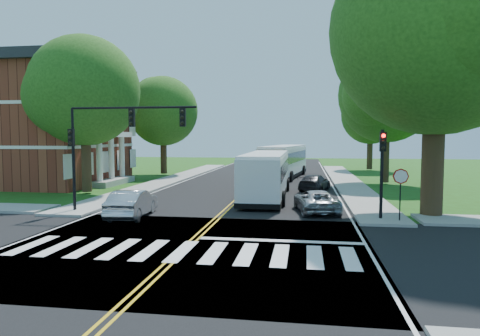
% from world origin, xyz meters
% --- Properties ---
extents(ground, '(140.00, 140.00, 0.00)m').
position_xyz_m(ground, '(0.00, 0.00, 0.00)').
color(ground, '#234912').
rests_on(ground, ground).
extents(road, '(14.00, 96.00, 0.01)m').
position_xyz_m(road, '(0.00, 18.00, 0.01)').
color(road, black).
rests_on(road, ground).
extents(cross_road, '(60.00, 12.00, 0.01)m').
position_xyz_m(cross_road, '(0.00, 0.00, 0.01)').
color(cross_road, black).
rests_on(cross_road, ground).
extents(center_line, '(0.36, 70.00, 0.01)m').
position_xyz_m(center_line, '(0.00, 22.00, 0.01)').
color(center_line, gold).
rests_on(center_line, road).
extents(edge_line_w, '(0.12, 70.00, 0.01)m').
position_xyz_m(edge_line_w, '(-6.80, 22.00, 0.01)').
color(edge_line_w, silver).
rests_on(edge_line_w, road).
extents(edge_line_e, '(0.12, 70.00, 0.01)m').
position_xyz_m(edge_line_e, '(6.80, 22.00, 0.01)').
color(edge_line_e, silver).
rests_on(edge_line_e, road).
extents(crosswalk, '(12.60, 3.00, 0.01)m').
position_xyz_m(crosswalk, '(0.00, -0.50, 0.02)').
color(crosswalk, silver).
rests_on(crosswalk, road).
extents(stop_bar, '(6.60, 0.40, 0.01)m').
position_xyz_m(stop_bar, '(3.50, 1.60, 0.02)').
color(stop_bar, silver).
rests_on(stop_bar, road).
extents(sidewalk_nw, '(2.60, 40.00, 0.15)m').
position_xyz_m(sidewalk_nw, '(-8.30, 25.00, 0.07)').
color(sidewalk_nw, gray).
rests_on(sidewalk_nw, ground).
extents(sidewalk_ne, '(2.60, 40.00, 0.15)m').
position_xyz_m(sidewalk_ne, '(8.30, 25.00, 0.07)').
color(sidewalk_ne, gray).
rests_on(sidewalk_ne, ground).
extents(tree_ne_big, '(10.80, 10.80, 14.91)m').
position_xyz_m(tree_ne_big, '(11.00, 8.00, 9.62)').
color(tree_ne_big, '#382A16').
rests_on(tree_ne_big, ground).
extents(tree_west_near, '(8.00, 8.00, 11.40)m').
position_xyz_m(tree_west_near, '(-11.50, 14.00, 7.53)').
color(tree_west_near, '#382A16').
rests_on(tree_west_near, ground).
extents(tree_west_far, '(7.60, 7.60, 10.67)m').
position_xyz_m(tree_west_far, '(-11.00, 30.00, 7.00)').
color(tree_west_far, '#382A16').
rests_on(tree_west_far, ground).
extents(tree_east_mid, '(8.40, 8.40, 11.93)m').
position_xyz_m(tree_east_mid, '(11.50, 24.00, 7.86)').
color(tree_east_mid, '#382A16').
rests_on(tree_east_mid, ground).
extents(tree_east_far, '(7.20, 7.20, 10.34)m').
position_xyz_m(tree_east_far, '(12.50, 40.00, 6.86)').
color(tree_east_far, '#382A16').
rests_on(tree_east_far, ground).
extents(brick_building, '(20.00, 13.00, 10.80)m').
position_xyz_m(brick_building, '(-21.95, 20.00, 5.42)').
color(brick_building, maroon).
rests_on(brick_building, ground).
extents(signal_nw, '(7.15, 0.46, 5.66)m').
position_xyz_m(signal_nw, '(-5.86, 6.43, 4.38)').
color(signal_nw, black).
rests_on(signal_nw, ground).
extents(signal_ne, '(0.30, 0.46, 4.40)m').
position_xyz_m(signal_ne, '(8.20, 6.44, 2.96)').
color(signal_ne, black).
rests_on(signal_ne, ground).
extents(stop_sign, '(0.76, 0.08, 2.53)m').
position_xyz_m(stop_sign, '(9.00, 5.98, 2.03)').
color(stop_sign, black).
rests_on(stop_sign, ground).
extents(bus_lead, '(2.94, 11.93, 3.08)m').
position_xyz_m(bus_lead, '(1.82, 13.82, 1.64)').
color(bus_lead, silver).
rests_on(bus_lead, road).
extents(bus_follow, '(4.52, 12.93, 3.28)m').
position_xyz_m(bus_follow, '(2.34, 28.51, 1.74)').
color(bus_follow, silver).
rests_on(bus_follow, road).
extents(hatchback, '(1.92, 4.53, 1.45)m').
position_xyz_m(hatchback, '(-4.41, 5.49, 0.74)').
color(hatchback, '#B2B4B9').
rests_on(hatchback, road).
extents(suv, '(2.76, 4.71, 1.23)m').
position_xyz_m(suv, '(5.07, 8.52, 0.63)').
color(suv, '#A9ABB0').
rests_on(suv, road).
extents(dark_sedan, '(2.84, 4.65, 1.26)m').
position_xyz_m(dark_sedan, '(5.20, 18.08, 0.64)').
color(dark_sedan, black).
rests_on(dark_sedan, road).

